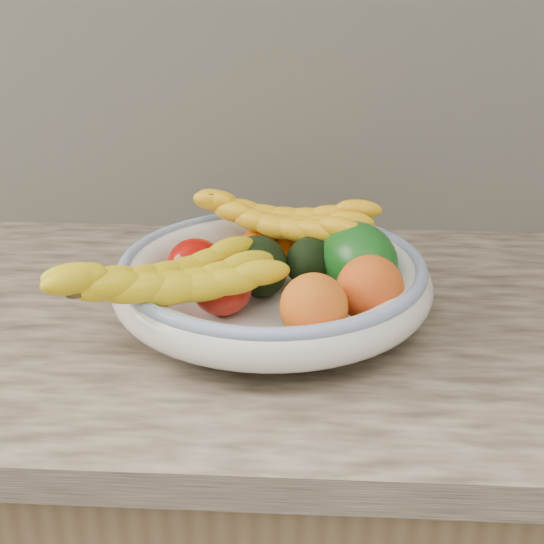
% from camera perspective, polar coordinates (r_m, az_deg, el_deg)
% --- Properties ---
extents(fruit_bowl, '(0.39, 0.39, 0.08)m').
position_cam_1_polar(fruit_bowl, '(0.93, -0.00, -0.65)').
color(fruit_bowl, silver).
rests_on(fruit_bowl, kitchen_counter).
extents(clementine_back_left, '(0.05, 0.05, 0.05)m').
position_cam_1_polar(clementine_back_left, '(1.02, -1.00, 2.02)').
color(clementine_back_left, '#DE5F04').
rests_on(clementine_back_left, fruit_bowl).
extents(clementine_back_right, '(0.06, 0.06, 0.04)m').
position_cam_1_polar(clementine_back_right, '(1.03, 1.11, 2.25)').
color(clementine_back_right, '#E55C04').
rests_on(clementine_back_right, fruit_bowl).
extents(tomato_left, '(0.09, 0.09, 0.06)m').
position_cam_1_polar(tomato_left, '(0.94, -5.80, 0.59)').
color(tomato_left, '#A60803').
rests_on(tomato_left, fruit_bowl).
extents(tomato_near_left, '(0.08, 0.08, 0.06)m').
position_cam_1_polar(tomato_near_left, '(0.88, -3.78, -1.19)').
color(tomato_near_left, '#AC1A11').
rests_on(tomato_near_left, fruit_bowl).
extents(avocado_center, '(0.09, 0.11, 0.07)m').
position_cam_1_polar(avocado_center, '(0.93, -1.00, 0.46)').
color(avocado_center, black).
rests_on(avocado_center, fruit_bowl).
extents(avocado_right, '(0.10, 0.11, 0.06)m').
position_cam_1_polar(avocado_right, '(0.95, 3.22, 0.94)').
color(avocado_right, black).
rests_on(avocado_right, fruit_bowl).
extents(green_mango, '(0.15, 0.16, 0.11)m').
position_cam_1_polar(green_mango, '(0.92, 6.51, 0.99)').
color(green_mango, '#0E4A11').
rests_on(green_mango, fruit_bowl).
extents(peach_front, '(0.09, 0.09, 0.08)m').
position_cam_1_polar(peach_front, '(0.82, 3.17, -2.65)').
color(peach_front, orange).
rests_on(peach_front, fruit_bowl).
extents(peach_right, '(0.09, 0.09, 0.08)m').
position_cam_1_polar(peach_right, '(0.87, 7.39, -1.25)').
color(peach_right, orange).
rests_on(peach_right, fruit_bowl).
extents(banana_bunch_back, '(0.28, 0.19, 0.08)m').
position_cam_1_polar(banana_bunch_back, '(0.99, 0.61, 3.55)').
color(banana_bunch_back, yellow).
rests_on(banana_bunch_back, fruit_bowl).
extents(banana_bunch_front, '(0.30, 0.24, 0.08)m').
position_cam_1_polar(banana_bunch_front, '(0.84, -7.99, -1.10)').
color(banana_bunch_front, yellow).
rests_on(banana_bunch_front, fruit_bowl).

